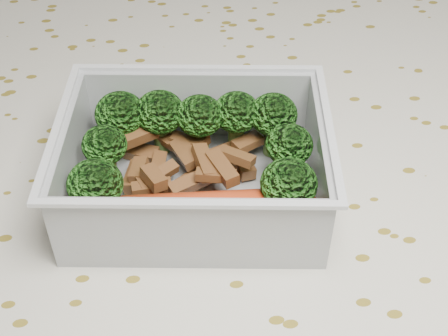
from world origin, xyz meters
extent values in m
cube|color=brown|center=(0.00, 0.00, 0.73)|extent=(1.40, 0.90, 0.04)
cube|color=beige|center=(0.00, 0.00, 0.75)|extent=(1.46, 0.96, 0.01)
cube|color=silver|center=(-0.03, -0.01, 0.76)|extent=(0.19, 0.16, 0.00)
cube|color=silver|center=(-0.02, 0.06, 0.79)|extent=(0.18, 0.03, 0.06)
cube|color=silver|center=(-0.04, -0.07, 0.79)|extent=(0.18, 0.03, 0.06)
cube|color=silver|center=(0.06, -0.02, 0.79)|extent=(0.02, 0.13, 0.06)
cube|color=silver|center=(-0.11, 0.00, 0.79)|extent=(0.02, 0.13, 0.06)
cube|color=silver|center=(-0.02, 0.06, 0.82)|extent=(0.19, 0.03, 0.00)
cube|color=silver|center=(-0.04, -0.08, 0.82)|extent=(0.19, 0.03, 0.00)
cube|color=silver|center=(0.06, -0.02, 0.82)|extent=(0.02, 0.13, 0.00)
cube|color=silver|center=(-0.12, 0.00, 0.82)|extent=(0.02, 0.13, 0.00)
cylinder|color=#608C3F|center=(-0.08, 0.04, 0.77)|extent=(0.01, 0.01, 0.02)
ellipsoid|color=#348322|center=(-0.08, 0.04, 0.80)|extent=(0.04, 0.04, 0.03)
cylinder|color=#608C3F|center=(-0.05, 0.04, 0.77)|extent=(0.01, 0.01, 0.02)
ellipsoid|color=#348322|center=(-0.05, 0.04, 0.80)|extent=(0.04, 0.04, 0.03)
cylinder|color=#608C3F|center=(-0.02, 0.03, 0.77)|extent=(0.01, 0.01, 0.03)
ellipsoid|color=#348322|center=(-0.02, 0.03, 0.80)|extent=(0.04, 0.04, 0.03)
cylinder|color=#608C3F|center=(0.01, 0.03, 0.77)|extent=(0.01, 0.01, 0.03)
ellipsoid|color=#348322|center=(0.01, 0.03, 0.80)|extent=(0.03, 0.03, 0.03)
cylinder|color=#608C3F|center=(0.04, 0.03, 0.77)|extent=(0.01, 0.01, 0.02)
ellipsoid|color=#348322|center=(0.04, 0.03, 0.80)|extent=(0.04, 0.04, 0.03)
cylinder|color=#608C3F|center=(-0.09, 0.01, 0.77)|extent=(0.01, 0.01, 0.03)
ellipsoid|color=#348322|center=(-0.09, 0.01, 0.80)|extent=(0.03, 0.03, 0.03)
cylinder|color=#608C3F|center=(0.04, -0.01, 0.77)|extent=(0.01, 0.01, 0.03)
ellipsoid|color=#348322|center=(0.04, -0.01, 0.80)|extent=(0.03, 0.03, 0.03)
cylinder|color=#608C3F|center=(-0.09, -0.03, 0.77)|extent=(0.01, 0.01, 0.02)
ellipsoid|color=#348322|center=(-0.09, -0.03, 0.80)|extent=(0.04, 0.04, 0.03)
cylinder|color=#608C3F|center=(0.03, -0.05, 0.77)|extent=(0.01, 0.01, 0.02)
ellipsoid|color=#348322|center=(0.03, -0.05, 0.80)|extent=(0.04, 0.04, 0.03)
cube|color=brown|center=(-0.06, -0.02, 0.77)|extent=(0.03, 0.01, 0.01)
cube|color=brown|center=(-0.07, 0.03, 0.79)|extent=(0.03, 0.02, 0.01)
cube|color=brown|center=(-0.07, 0.00, 0.78)|extent=(0.02, 0.02, 0.01)
cube|color=brown|center=(-0.03, 0.00, 0.77)|extent=(0.03, 0.03, 0.01)
cube|color=brown|center=(-0.02, 0.02, 0.78)|extent=(0.02, 0.02, 0.01)
cube|color=brown|center=(-0.01, 0.00, 0.77)|extent=(0.02, 0.01, 0.01)
cube|color=brown|center=(-0.01, 0.01, 0.77)|extent=(0.03, 0.02, 0.01)
cube|color=brown|center=(-0.02, 0.00, 0.77)|extent=(0.02, 0.03, 0.01)
cube|color=brown|center=(-0.05, 0.01, 0.77)|extent=(0.02, 0.03, 0.01)
cube|color=brown|center=(0.00, 0.02, 0.77)|extent=(0.03, 0.02, 0.01)
cube|color=brown|center=(-0.02, -0.01, 0.78)|extent=(0.02, 0.03, 0.01)
cube|color=brown|center=(0.02, 0.02, 0.78)|extent=(0.03, 0.02, 0.01)
cube|color=brown|center=(-0.05, 0.00, 0.78)|extent=(0.03, 0.03, 0.01)
cube|color=brown|center=(-0.07, -0.01, 0.77)|extent=(0.02, 0.02, 0.01)
cube|color=brown|center=(-0.06, -0.02, 0.78)|extent=(0.02, 0.02, 0.01)
cube|color=brown|center=(-0.01, -0.02, 0.79)|extent=(0.02, 0.03, 0.01)
cube|color=brown|center=(-0.03, 0.03, 0.78)|extent=(0.03, 0.02, 0.01)
cube|color=brown|center=(-0.04, 0.03, 0.78)|extent=(0.03, 0.03, 0.01)
cube|color=brown|center=(0.00, 0.00, 0.79)|extent=(0.03, 0.03, 0.01)
cube|color=brown|center=(-0.03, 0.01, 0.78)|extent=(0.02, 0.03, 0.01)
cube|color=brown|center=(-0.06, 0.03, 0.77)|extent=(0.03, 0.02, 0.01)
cube|color=brown|center=(-0.01, -0.02, 0.78)|extent=(0.03, 0.02, 0.01)
cube|color=brown|center=(-0.06, -0.01, 0.78)|extent=(0.02, 0.02, 0.01)
cube|color=brown|center=(-0.07, 0.00, 0.77)|extent=(0.02, 0.03, 0.01)
cube|color=brown|center=(0.01, 0.01, 0.77)|extent=(0.02, 0.03, 0.01)
cube|color=brown|center=(-0.01, 0.01, 0.77)|extent=(0.02, 0.01, 0.01)
cube|color=brown|center=(-0.03, -0.02, 0.78)|extent=(0.03, 0.02, 0.01)
cylinder|color=#C13B18|center=(-0.03, -0.05, 0.78)|extent=(0.13, 0.04, 0.03)
sphere|color=#C13B18|center=(0.04, -0.05, 0.78)|extent=(0.03, 0.03, 0.03)
sphere|color=#C13B18|center=(-0.09, -0.04, 0.78)|extent=(0.03, 0.03, 0.03)
camera|label=1|loc=(-0.05, -0.33, 1.08)|focal=50.00mm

